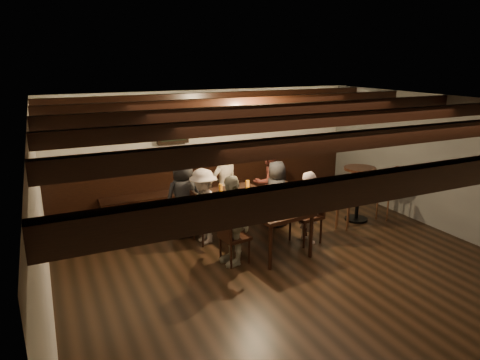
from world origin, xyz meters
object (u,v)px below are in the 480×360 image
person_right_near (276,193)px  bar_stool_left (343,208)px  chair_left_near (206,227)px  chair_right_far (307,225)px  chair_right_near (274,212)px  person_left_far (232,220)px  bar_stool_right (384,199)px  chair_left_far (234,246)px  person_bench_centre (225,187)px  person_bench_left (184,198)px  dining_table (256,203)px  high_top_table (359,186)px  person_bench_right (269,182)px  person_left_near (204,206)px  person_right_far (309,207)px

person_right_near → bar_stool_left: size_ratio=1.15×
chair_left_near → chair_right_far: size_ratio=0.90×
chair_right_near → person_left_far: size_ratio=0.61×
chair_right_far → bar_stool_right: bar_stool_right is taller
chair_left_far → person_bench_centre: 1.72m
person_bench_left → bar_stool_left: size_ratio=1.31×
dining_table → person_right_near: 0.88m
high_top_table → bar_stool_left: size_ratio=0.99×
chair_right_near → person_bench_left: bearing=74.5°
chair_left_near → high_top_table: high_top_table is taller
high_top_table → chair_left_near: bearing=174.4°
chair_right_far → person_bench_right: size_ratio=0.71×
person_left_near → person_bench_right: bearing=105.3°
person_bench_left → person_bench_right: size_ratio=0.99×
chair_right_near → person_bench_centre: (-0.78, 0.51, 0.45)m
person_bench_centre → person_bench_right: 0.91m
dining_table → bar_stool_right: (2.71, -0.09, -0.29)m
person_bench_right → dining_table: bearing=45.0°
person_left_far → bar_stool_right: (3.40, 0.45, -0.30)m
chair_right_near → person_left_near: size_ratio=0.66×
dining_table → bar_stool_right: bar_stool_right is taller
person_right_near → person_left_near: bearing=90.0°
high_top_table → bar_stool_right: (0.50, -0.16, -0.29)m
person_left_near → person_left_far: (0.11, -0.89, 0.05)m
person_left_far → person_right_near: bearing=121.0°
chair_left_near → high_top_table: bearing=77.5°
person_bench_left → high_top_table: bearing=160.5°
person_left_near → bar_stool_left: person_left_near is taller
chair_right_far → bar_stool_right: (1.94, 0.27, 0.09)m
person_bench_centre → person_left_near: (-0.67, -0.69, -0.07)m
chair_left_near → person_right_far: person_right_far is taller
person_bench_left → person_left_near: person_bench_left is taller
chair_left_near → person_bench_right: bearing=105.5°
person_bench_right → chair_right_near: bearing=68.0°
chair_left_near → chair_right_near: chair_left_near is taller
person_bench_centre → person_left_near: bearing=38.7°
chair_right_near → chair_left_near: bearing=90.0°
chair_right_far → person_right_far: bearing=-90.0°
person_bench_left → person_left_far: 1.36m
person_bench_right → person_right_far: person_bench_right is taller
person_bench_right → chair_left_near: bearing=15.5°
person_bench_left → bar_stool_right: (3.71, -0.87, -0.30)m
person_right_near → person_bench_right: bearing=-18.4°
person_left_far → bar_stool_right: person_left_far is taller
chair_right_far → person_left_far: person_left_far is taller
person_right_far → bar_stool_left: person_right_far is taller
chair_left_near → person_bench_right: size_ratio=0.64×
dining_table → person_right_far: person_right_far is taller
dining_table → chair_right_near: chair_right_near is taller
chair_right_far → person_bench_left: person_bench_left is taller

